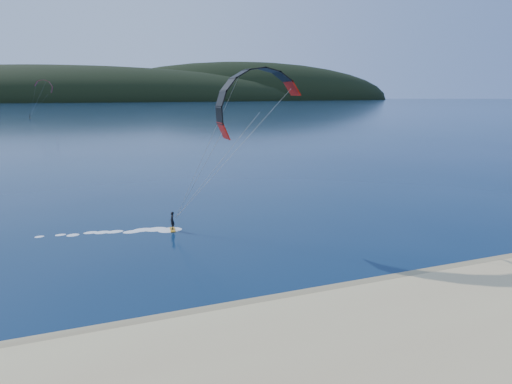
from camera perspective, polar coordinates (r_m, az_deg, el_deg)
ground at (r=18.75m, az=3.18°, el=-22.68°), size 1800.00×1800.00×0.00m
wet_sand at (r=22.27m, az=-1.51°, el=-16.19°), size 220.00×2.50×0.10m
headland at (r=759.32m, az=-19.74°, el=11.71°), size 1200.00×310.00×140.00m
kitesurfer_near at (r=32.22m, az=-0.45°, el=10.12°), size 20.98×5.91×13.04m
kitesurfer_far at (r=219.78m, az=-27.17°, el=12.55°), size 12.23×5.56×16.98m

